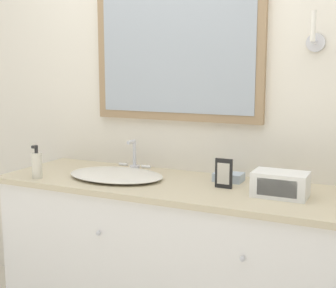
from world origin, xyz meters
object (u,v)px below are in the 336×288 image
Objects in this scene: soap_bottle at (37,165)px; appliance_box at (280,184)px; sink_basin at (117,174)px; picture_frame at (224,173)px.

soap_bottle is 0.73× the size of appliance_box.
sink_basin is 2.15× the size of appliance_box.
soap_bottle reaches higher than picture_frame.
soap_bottle is at bearing -171.12° from appliance_box.
appliance_box is (1.25, 0.19, -0.02)m from soap_bottle.
picture_frame reaches higher than appliance_box.
appliance_box is at bearing 8.88° from soap_bottle.
soap_bottle is at bearing -153.48° from sink_basin.
appliance_box is at bearing -6.80° from picture_frame.
soap_bottle reaches higher than appliance_box.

